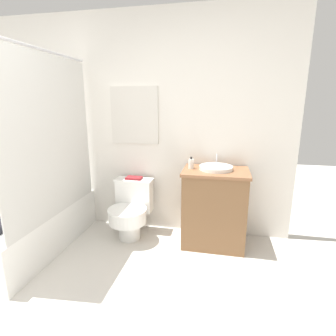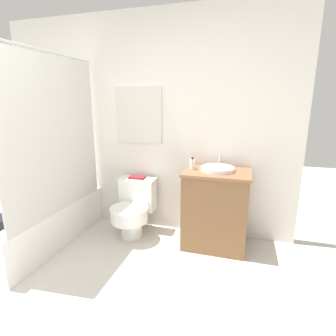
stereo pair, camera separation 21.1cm
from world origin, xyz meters
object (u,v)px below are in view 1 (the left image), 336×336
object	(u,v)px
sink	(216,168)
toilet	(131,209)
soap_bottle	(191,164)
book_on_tank	(134,178)

from	to	relation	value
sink	toilet	bearing A→B (deg)	-177.45
toilet	soap_bottle	size ratio (longest dim) A/B	5.08
sink	soap_bottle	world-z (taller)	sink
toilet	soap_bottle	world-z (taller)	soap_bottle
book_on_tank	soap_bottle	bearing A→B (deg)	-8.95
sink	book_on_tank	world-z (taller)	sink
toilet	sink	distance (m)	1.08
soap_bottle	book_on_tank	world-z (taller)	soap_bottle
soap_bottle	book_on_tank	size ratio (longest dim) A/B	0.70
soap_bottle	book_on_tank	bearing A→B (deg)	171.05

